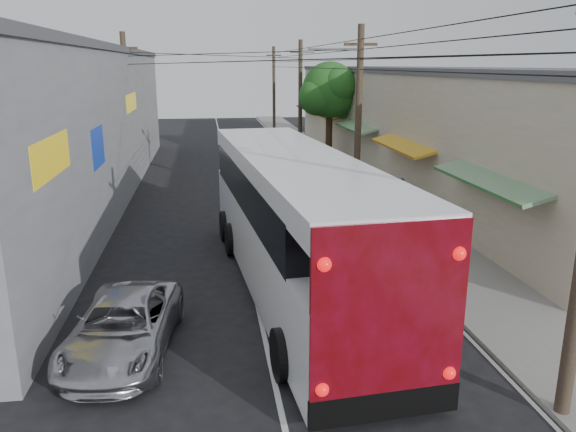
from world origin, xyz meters
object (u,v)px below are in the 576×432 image
at_px(jeepney, 123,327).
at_px(coach_bus, 294,220).
at_px(parked_car_far, 294,150).
at_px(parked_suv, 342,196).
at_px(pedestrian_near, 360,193).
at_px(pedestrian_far, 399,194).
at_px(parked_car_mid, 309,166).

bearing_deg(jeepney, coach_bus, 43.35).
height_order(jeepney, parked_car_far, parked_car_far).
distance_m(parked_suv, pedestrian_near, 0.81).
distance_m(coach_bus, jeepney, 5.74).
relative_size(jeepney, pedestrian_far, 3.24).
bearing_deg(coach_bus, pedestrian_near, 57.69).
bearing_deg(parked_car_far, parked_car_mid, -91.52).
height_order(coach_bus, parked_car_mid, coach_bus).
relative_size(jeepney, pedestrian_near, 2.89).
bearing_deg(coach_bus, pedestrian_far, 48.24).
bearing_deg(parked_car_mid, jeepney, -115.83).
relative_size(jeepney, parked_car_far, 0.98).
bearing_deg(pedestrian_near, coach_bus, 52.45).
height_order(coach_bus, parked_suv, coach_bus).
bearing_deg(parked_suv, parked_car_mid, 95.79).
height_order(coach_bus, pedestrian_far, coach_bus).
distance_m(parked_car_mid, parked_car_far, 5.64).
bearing_deg(parked_car_far, parked_suv, -91.53).
bearing_deg(jeepney, parked_car_far, 79.00).
bearing_deg(parked_car_mid, parked_suv, -94.12).
relative_size(coach_bus, pedestrian_far, 9.71).
height_order(coach_bus, jeepney, coach_bus).
xyz_separation_m(parked_suv, parked_car_far, (0.00, 14.00, -0.04)).
xyz_separation_m(pedestrian_near, pedestrian_far, (1.79, -0.10, -0.09)).
distance_m(parked_car_mid, pedestrian_far, 8.76).
relative_size(parked_suv, pedestrian_far, 3.92).
xyz_separation_m(parked_suv, pedestrian_far, (2.60, -0.01, 0.02)).
distance_m(jeepney, parked_car_far, 26.53).
bearing_deg(coach_bus, jeepney, -147.63).
distance_m(coach_bus, pedestrian_near, 9.18).
bearing_deg(coach_bus, parked_car_far, 76.40).
distance_m(coach_bus, parked_car_far, 22.28).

